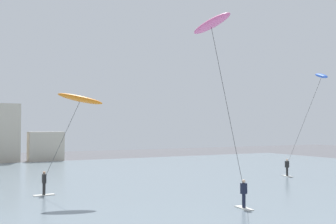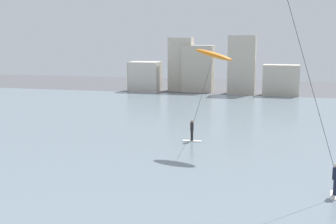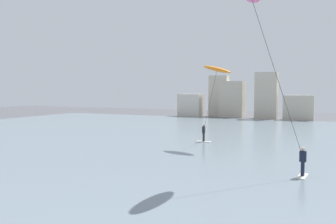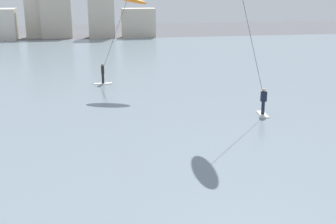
% 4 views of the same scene
% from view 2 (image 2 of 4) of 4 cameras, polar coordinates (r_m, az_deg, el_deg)
% --- Properties ---
extents(water_bay, '(84.00, 52.00, 0.10)m').
position_cam_2_polar(water_bay, '(35.96, 8.35, -3.28)').
color(water_bay, slate).
rests_on(water_bay, ground).
extents(far_shore_buildings, '(23.55, 4.75, 7.94)m').
position_cam_2_polar(far_shore_buildings, '(64.89, 4.51, 4.98)').
color(far_shore_buildings, beige).
rests_on(far_shore_buildings, ground).
extents(kitesurfer_pink, '(3.69, 3.24, 10.53)m').
position_cam_2_polar(kitesurfer_pink, '(22.30, 14.76, 12.70)').
color(kitesurfer_pink, silver).
rests_on(kitesurfer_pink, water_bay).
extents(kitesurfer_orange, '(4.12, 3.45, 7.08)m').
position_cam_2_polar(kitesurfer_orange, '(31.55, 5.33, 5.94)').
color(kitesurfer_orange, silver).
rests_on(kitesurfer_orange, water_bay).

